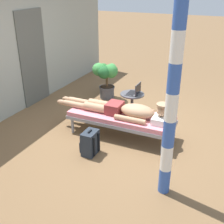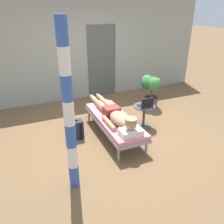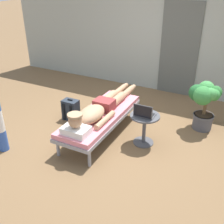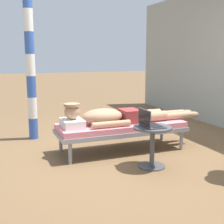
{
  "view_description": "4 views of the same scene",
  "coord_description": "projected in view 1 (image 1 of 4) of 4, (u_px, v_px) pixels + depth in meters",
  "views": [
    {
      "loc": [
        -4.4,
        -1.86,
        2.59
      ],
      "look_at": [
        -0.41,
        -0.02,
        0.54
      ],
      "focal_mm": 45.72,
      "sensor_mm": 36.0,
      "label": 1
    },
    {
      "loc": [
        -1.93,
        -4.06,
        2.59
      ],
      "look_at": [
        -0.29,
        -0.21,
        0.62
      ],
      "focal_mm": 37.54,
      "sensor_mm": 36.0,
      "label": 2
    },
    {
      "loc": [
        1.84,
        -3.63,
        2.57
      ],
      "look_at": [
        0.03,
        -0.1,
        0.49
      ],
      "focal_mm": 43.48,
      "sensor_mm": 36.0,
      "label": 3
    },
    {
      "loc": [
        3.85,
        -1.86,
        1.41
      ],
      "look_at": [
        -0.24,
        -0.23,
        0.58
      ],
      "focal_mm": 49.51,
      "sensor_mm": 36.0,
      "label": 4
    }
  ],
  "objects": [
    {
      "name": "ground_plane",
      "position": [
        120.0,
        129.0,
        5.42
      ],
      "size": [
        40.0,
        40.0,
        0.0
      ],
      "primitive_type": "plane",
      "color": "brown"
    },
    {
      "name": "side_table",
      "position": [
        132.0,
        101.0,
        5.74
      ],
      "size": [
        0.48,
        0.48,
        0.52
      ],
      "color": "#4C4C51",
      "rests_on": "ground"
    },
    {
      "name": "house_door_panel",
      "position": [
        33.0,
        58.0,
        6.23
      ],
      "size": [
        0.84,
        0.03,
        2.04
      ],
      "primitive_type": "cube",
      "color": "#545651",
      "rests_on": "ground"
    },
    {
      "name": "porch_post",
      "position": [
        171.0,
        107.0,
        3.33
      ],
      "size": [
        0.15,
        0.15,
        2.47
      ],
      "color": "#3359B2",
      "rests_on": "ground"
    },
    {
      "name": "potted_plant",
      "position": [
        106.0,
        76.0,
        6.62
      ],
      "size": [
        0.54,
        0.63,
        0.85
      ],
      "color": "#4C4C51",
      "rests_on": "ground"
    },
    {
      "name": "laptop",
      "position": [
        135.0,
        91.0,
        5.63
      ],
      "size": [
        0.31,
        0.24,
        0.23
      ],
      "color": "#4C4C51",
      "rests_on": "side_table"
    },
    {
      "name": "backpack",
      "position": [
        90.0,
        143.0,
        4.59
      ],
      "size": [
        0.3,
        0.26,
        0.42
      ],
      "color": "#262D38",
      "rests_on": "ground"
    },
    {
      "name": "house_wall_back",
      "position": [
        5.0,
        49.0,
        5.6
      ],
      "size": [
        7.6,
        0.2,
        2.7
      ],
      "primitive_type": "cube",
      "color": "#999E93",
      "rests_on": "ground"
    },
    {
      "name": "lounge_chair",
      "position": [
        121.0,
        118.0,
        5.08
      ],
      "size": [
        0.67,
        1.9,
        0.42
      ],
      "color": "gray",
      "rests_on": "ground"
    },
    {
      "name": "person_reclining",
      "position": [
        125.0,
        110.0,
        4.98
      ],
      "size": [
        0.53,
        2.17,
        0.33
      ],
      "color": "white",
      "rests_on": "lounge_chair"
    }
  ]
}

